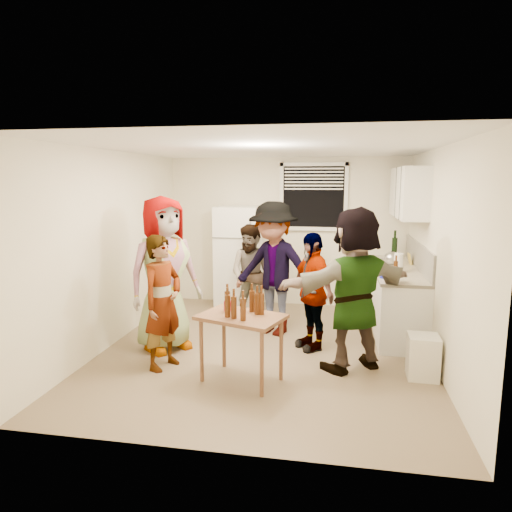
% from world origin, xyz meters
% --- Properties ---
extents(room, '(4.00, 4.50, 2.50)m').
position_xyz_m(room, '(0.00, 0.00, 0.00)').
color(room, white).
rests_on(room, ground).
extents(window, '(1.12, 0.10, 1.06)m').
position_xyz_m(window, '(0.45, 2.21, 1.85)').
color(window, white).
rests_on(window, room).
extents(refrigerator, '(0.70, 0.70, 1.70)m').
position_xyz_m(refrigerator, '(-0.75, 1.88, 0.85)').
color(refrigerator, white).
rests_on(refrigerator, ground).
extents(counter_lower, '(0.60, 2.20, 0.86)m').
position_xyz_m(counter_lower, '(1.70, 1.15, 0.43)').
color(counter_lower, white).
rests_on(counter_lower, ground).
extents(countertop, '(0.64, 2.22, 0.04)m').
position_xyz_m(countertop, '(1.70, 1.15, 0.88)').
color(countertop, beige).
rests_on(countertop, counter_lower).
extents(backsplash, '(0.03, 2.20, 0.36)m').
position_xyz_m(backsplash, '(1.99, 1.15, 1.08)').
color(backsplash, '#BDB7AD').
rests_on(backsplash, countertop).
extents(upper_cabinets, '(0.34, 1.60, 0.70)m').
position_xyz_m(upper_cabinets, '(1.83, 1.35, 1.95)').
color(upper_cabinets, white).
rests_on(upper_cabinets, room).
extents(kettle, '(0.31, 0.28, 0.21)m').
position_xyz_m(kettle, '(1.65, 1.37, 0.90)').
color(kettle, silver).
rests_on(kettle, countertop).
extents(paper_towel, '(0.12, 0.12, 0.25)m').
position_xyz_m(paper_towel, '(1.68, 0.85, 0.90)').
color(paper_towel, white).
rests_on(paper_towel, countertop).
extents(wine_bottle, '(0.08, 0.08, 0.33)m').
position_xyz_m(wine_bottle, '(1.75, 1.93, 0.90)').
color(wine_bottle, black).
rests_on(wine_bottle, countertop).
extents(beer_bottle_counter, '(0.05, 0.05, 0.21)m').
position_xyz_m(beer_bottle_counter, '(1.60, 0.48, 0.90)').
color(beer_bottle_counter, '#47230C').
rests_on(beer_bottle_counter, countertop).
extents(blue_cup, '(0.09, 0.09, 0.12)m').
position_xyz_m(blue_cup, '(1.44, 0.40, 0.90)').
color(blue_cup, '#1F26D8').
rests_on(blue_cup, countertop).
extents(picture_frame, '(0.02, 0.19, 0.15)m').
position_xyz_m(picture_frame, '(1.92, 1.48, 0.98)').
color(picture_frame, gold).
rests_on(picture_frame, countertop).
extents(trash_bin, '(0.33, 0.33, 0.47)m').
position_xyz_m(trash_bin, '(1.81, -0.51, 0.25)').
color(trash_bin, silver).
rests_on(trash_bin, ground).
extents(serving_table, '(1.00, 0.82, 0.72)m').
position_xyz_m(serving_table, '(-0.11, -0.93, 0.00)').
color(serving_table, brown).
rests_on(serving_table, ground).
extents(beer_bottle_table, '(0.06, 0.06, 0.23)m').
position_xyz_m(beer_bottle_table, '(-0.24, -1.01, 0.72)').
color(beer_bottle_table, '#47230C').
rests_on(beer_bottle_table, serving_table).
extents(red_cup, '(0.08, 0.08, 0.11)m').
position_xyz_m(red_cup, '(-0.29, -0.80, 0.72)').
color(red_cup, '#AF0918').
rests_on(red_cup, serving_table).
extents(guest_grey, '(2.08, 1.99, 0.62)m').
position_xyz_m(guest_grey, '(-1.26, -0.15, 0.00)').
color(guest_grey, gray).
rests_on(guest_grey, ground).
extents(guest_stripe, '(1.63, 1.07, 0.37)m').
position_xyz_m(guest_stripe, '(-1.06, -0.72, 0.00)').
color(guest_stripe, '#141933').
rests_on(guest_stripe, ground).
extents(guest_back_left, '(0.90, 1.56, 0.56)m').
position_xyz_m(guest_back_left, '(-0.36, 1.07, 0.00)').
color(guest_back_left, brown).
rests_on(guest_back_left, ground).
extents(guest_back_right, '(1.84, 2.17, 0.68)m').
position_xyz_m(guest_back_right, '(0.01, 0.66, 0.00)').
color(guest_back_right, '#3A3A3E').
rests_on(guest_back_right, ground).
extents(guest_black, '(1.72, 1.56, 0.36)m').
position_xyz_m(guest_black, '(0.56, 0.17, 0.00)').
color(guest_black, black).
rests_on(guest_black, ground).
extents(guest_orange, '(2.46, 2.49, 0.55)m').
position_xyz_m(guest_orange, '(1.06, -0.38, 0.00)').
color(guest_orange, '#BD7338').
rests_on(guest_orange, ground).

